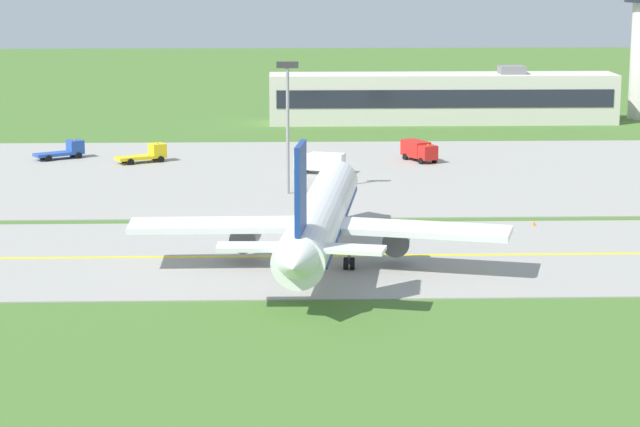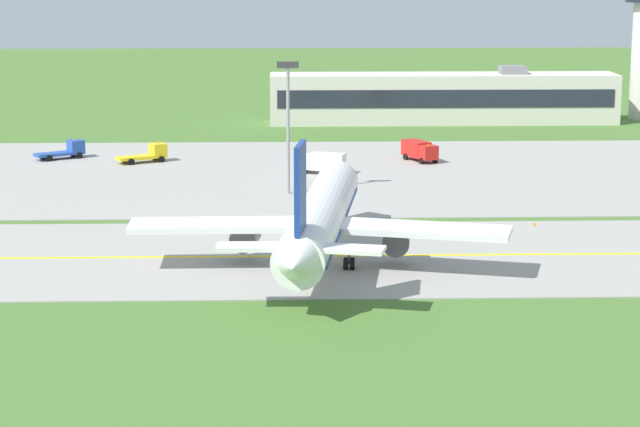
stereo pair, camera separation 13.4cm
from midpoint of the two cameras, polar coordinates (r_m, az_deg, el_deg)
ground_plane at (r=109.09m, az=-0.84°, el=-2.02°), size 500.00×500.00×0.00m
taxiway_strip at (r=109.08m, az=-0.84°, el=-1.99°), size 240.00×28.00×0.10m
apron_pad at (r=150.64m, az=2.71°, el=1.84°), size 140.00×52.00×0.10m
taxiway_centreline at (r=109.07m, az=-0.84°, el=-1.97°), size 220.00×0.60×0.01m
airplane_lead at (r=105.39m, az=0.04°, el=-0.21°), size 32.25×39.63×12.70m
service_truck_baggage at (r=159.75m, az=4.62°, el=2.93°), size 4.40×6.30×2.60m
service_truck_fuel at (r=150.05m, az=0.05°, el=2.39°), size 6.34×3.80×2.60m
service_truck_catering at (r=164.75m, az=-11.53°, el=2.88°), size 6.51×5.13×2.59m
service_truck_pushback at (r=160.01m, az=-7.84°, el=2.74°), size 6.61×4.83×2.59m
terminal_building at (r=197.48m, az=5.71°, el=5.30°), size 54.57×8.22×8.94m
apron_light_mast at (r=136.25m, az=-1.45°, el=4.74°), size 2.40×0.50×14.70m
traffic_cone_near_edge at (r=123.07m, az=9.84°, el=-0.46°), size 0.44×0.44×0.60m
traffic_cone_mid_edge at (r=121.37m, az=-6.82°, el=-0.54°), size 0.44×0.44×0.60m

